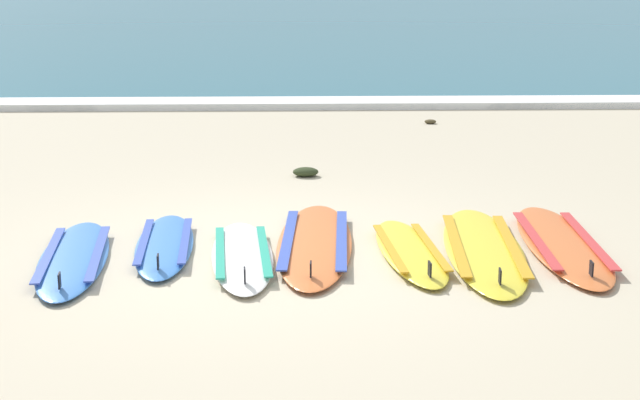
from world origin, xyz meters
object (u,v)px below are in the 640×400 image
object	(u,v)px
surfboard_0	(74,258)
surfboard_3	(315,243)
surfboard_1	(165,245)
surfboard_4	(410,251)
surfboard_6	(562,243)
surfboard_5	(484,248)
surfboard_2	(242,255)

from	to	relation	value
surfboard_0	surfboard_3	distance (m)	1.99
surfboard_1	surfboard_4	distance (m)	2.06
surfboard_1	surfboard_6	distance (m)	3.36
surfboard_0	surfboard_5	distance (m)	3.36
surfboard_0	surfboard_5	xyz separation A→B (m)	(3.36, 0.16, -0.00)
surfboard_2	surfboard_3	size ratio (longest dim) A/B	0.79
surfboard_4	surfboard_6	bearing A→B (deg)	8.07
surfboard_1	surfboard_5	world-z (taller)	same
surfboard_2	surfboard_5	bearing A→B (deg)	3.88
surfboard_1	surfboard_2	distance (m)	0.74
surfboard_3	surfboard_4	size ratio (longest dim) A/B	1.31
surfboard_2	surfboard_5	world-z (taller)	same
surfboard_3	surfboard_6	distance (m)	2.09
surfboard_0	surfboard_3	xyz separation A→B (m)	(1.95, 0.36, -0.00)
surfboard_0	surfboard_3	bearing A→B (deg)	10.43
surfboard_4	surfboard_5	bearing A→B (deg)	5.58
surfboard_1	surfboard_3	size ratio (longest dim) A/B	0.76
surfboard_5	surfboard_6	bearing A→B (deg)	10.27
surfboard_3	surfboard_5	bearing A→B (deg)	-8.25
surfboard_1	surfboard_2	xyz separation A→B (m)	(0.67, -0.32, -0.00)
surfboard_1	surfboard_2	world-z (taller)	same
surfboard_0	surfboard_2	distance (m)	1.36
surfboard_0	surfboard_1	distance (m)	0.77
surfboard_1	surfboard_6	bearing A→B (deg)	-0.95
surfboard_1	surfboard_3	xyz separation A→B (m)	(1.27, 0.02, -0.00)
surfboard_0	surfboard_2	size ratio (longest dim) A/B	1.08
surfboard_2	surfboard_4	size ratio (longest dim) A/B	1.04
surfboard_0	surfboard_4	xyz separation A→B (m)	(2.74, 0.10, 0.00)
surfboard_0	surfboard_6	distance (m)	4.05
surfboard_4	surfboard_6	world-z (taller)	same
surfboard_3	surfboard_4	bearing A→B (deg)	-18.66
surfboard_1	surfboard_4	size ratio (longest dim) A/B	1.00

